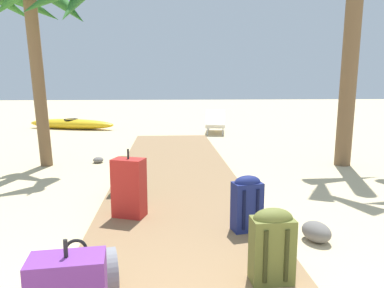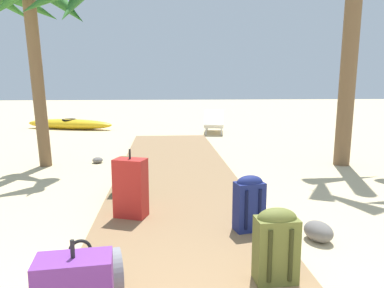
{
  "view_description": "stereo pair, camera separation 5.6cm",
  "coord_description": "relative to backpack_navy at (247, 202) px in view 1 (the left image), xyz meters",
  "views": [
    {
      "loc": [
        -0.15,
        -1.1,
        1.63
      ],
      "look_at": [
        0.3,
        5.37,
        0.55
      ],
      "focal_mm": 34.85,
      "sensor_mm": 36.0,
      "label": 1
    },
    {
      "loc": [
        -0.21,
        -1.1,
        1.63
      ],
      "look_at": [
        0.3,
        5.37,
        0.55
      ],
      "focal_mm": 34.85,
      "sensor_mm": 36.0,
      "label": 2
    }
  ],
  "objects": [
    {
      "name": "ground_plane",
      "position": [
        -0.68,
        1.32,
        -0.39
      ],
      "size": [
        60.0,
        60.0,
        0.0
      ],
      "primitive_type": "plane",
      "color": "#D1BA8C"
    },
    {
      "name": "boardwalk",
      "position": [
        -0.68,
        2.29,
        -0.35
      ],
      "size": [
        1.99,
        9.76,
        0.08
      ],
      "primitive_type": "cube",
      "color": "olive",
      "rests_on": "ground"
    },
    {
      "name": "backpack_navy",
      "position": [
        0.0,
        0.0,
        0.0
      ],
      "size": [
        0.33,
        0.25,
        0.6
      ],
      "color": "navy",
      "rests_on": "boardwalk"
    },
    {
      "name": "suitcase_red",
      "position": [
        -1.27,
        0.51,
        0.03
      ],
      "size": [
        0.41,
        0.33,
        0.8
      ],
      "color": "red",
      "rests_on": "boardwalk"
    },
    {
      "name": "backpack_olive",
      "position": [
        -0.03,
        -1.02,
        0.0
      ],
      "size": [
        0.33,
        0.23,
        0.6
      ],
      "color": "olive",
      "rests_on": "boardwalk"
    },
    {
      "name": "backpack_green",
      "position": [
        -1.45,
        1.48,
        -0.04
      ],
      "size": [
        0.29,
        0.27,
        0.53
      ],
      "color": "#237538",
      "rests_on": "boardwalk"
    },
    {
      "name": "duffel_bag_grey",
      "position": [
        -1.49,
        -1.15,
        -0.14
      ],
      "size": [
        0.63,
        0.46,
        0.45
      ],
      "color": "slate",
      "rests_on": "boardwalk"
    },
    {
      "name": "palm_tree_far_left",
      "position": [
        -3.18,
        3.52,
        2.5
      ],
      "size": [
        2.2,
        2.04,
        3.63
      ],
      "color": "brown",
      "rests_on": "ground"
    },
    {
      "name": "lounge_chair",
      "position": [
        0.75,
        8.17,
        -0.06
      ],
      "size": [
        0.83,
        1.62,
        0.78
      ],
      "color": "white",
      "rests_on": "ground"
    },
    {
      "name": "kayak",
      "position": [
        -4.17,
        9.61,
        -0.21
      ],
      "size": [
        3.27,
        1.6,
        0.36
      ],
      "color": "gold",
      "rests_on": "ground"
    },
    {
      "name": "rock_left_mid",
      "position": [
        -2.23,
        3.88,
        -0.33
      ],
      "size": [
        0.21,
        0.23,
        0.12
      ],
      "primitive_type": "ellipsoid",
      "rotation": [
        0.0,
        0.0,
        3.12
      ],
      "color": "slate",
      "rests_on": "ground"
    },
    {
      "name": "rock_right_far",
      "position": [
        0.7,
        -0.14,
        -0.29
      ],
      "size": [
        0.35,
        0.41,
        0.2
      ],
      "primitive_type": "ellipsoid",
      "rotation": [
        0.0,
        0.0,
        1.87
      ],
      "color": "slate",
      "rests_on": "ground"
    }
  ]
}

